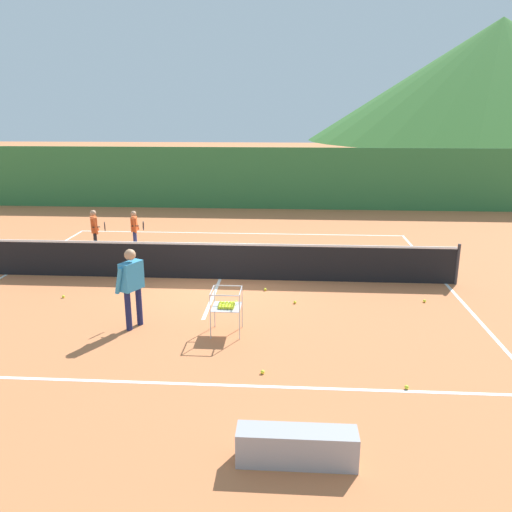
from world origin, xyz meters
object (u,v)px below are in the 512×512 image
(tennis_net, at_px, (220,261))
(tennis_ball_4, at_px, (63,297))
(tennis_ball_0, at_px, (295,302))
(tennis_ball_6, at_px, (424,301))
(tennis_ball_5, at_px, (265,289))
(student_1, at_px, (135,227))
(courtside_bench, at_px, (297,446))
(ball_cart, at_px, (227,306))
(tennis_ball_2, at_px, (236,302))
(tennis_ball_1, at_px, (407,387))
(student_0, at_px, (95,227))
(instructor, at_px, (132,281))
(tennis_ball_3, at_px, (263,372))

(tennis_net, relative_size, tennis_ball_4, 178.36)
(tennis_ball_0, relative_size, tennis_ball_6, 1.00)
(tennis_ball_6, bearing_deg, tennis_ball_5, 171.61)
(student_1, bearing_deg, tennis_ball_4, -95.83)
(courtside_bench, bearing_deg, ball_cart, 109.37)
(tennis_ball_2, distance_m, tennis_ball_5, 1.09)
(ball_cart, bearing_deg, tennis_ball_1, -31.94)
(tennis_ball_0, relative_size, tennis_ball_1, 1.00)
(student_0, xyz_separation_m, tennis_ball_0, (6.09, -3.92, -0.78))
(instructor, distance_m, tennis_ball_1, 5.51)
(tennis_ball_3, bearing_deg, tennis_net, 105.60)
(tennis_ball_0, bearing_deg, tennis_ball_5, 131.29)
(tennis_net, distance_m, tennis_ball_0, 2.58)
(ball_cart, xyz_separation_m, tennis_ball_3, (0.79, -1.59, -0.54))
(student_1, bearing_deg, student_0, -157.11)
(student_0, xyz_separation_m, tennis_ball_3, (5.53, -7.19, -0.78))
(tennis_ball_2, height_order, courtside_bench, courtside_bench)
(tennis_ball_0, distance_m, tennis_ball_2, 1.34)
(instructor, height_order, tennis_ball_5, instructor)
(tennis_ball_4, bearing_deg, tennis_ball_1, -26.80)
(instructor, bearing_deg, tennis_ball_3, -33.01)
(tennis_net, xyz_separation_m, tennis_ball_0, (1.94, -1.64, -0.47))
(instructor, distance_m, tennis_ball_2, 2.59)
(student_0, height_order, ball_cart, student_0)
(tennis_net, relative_size, student_1, 9.74)
(ball_cart, bearing_deg, tennis_net, 99.91)
(student_0, distance_m, courtside_bench, 11.20)
(tennis_ball_1, relative_size, tennis_ball_2, 1.00)
(tennis_ball_0, xyz_separation_m, tennis_ball_2, (-1.34, -0.08, 0.00))
(tennis_ball_3, bearing_deg, courtside_bench, -76.19)
(tennis_ball_3, xyz_separation_m, tennis_ball_6, (3.54, 3.55, 0.00))
(tennis_ball_2, bearing_deg, tennis_ball_5, 55.33)
(courtside_bench, bearing_deg, tennis_ball_1, 46.62)
(student_0, relative_size, tennis_ball_0, 19.84)
(student_0, distance_m, tennis_ball_5, 6.25)
(tennis_ball_0, xyz_separation_m, courtside_bench, (-0.03, -5.48, 0.20))
(tennis_ball_4, bearing_deg, student_0, 99.51)
(tennis_ball_4, height_order, tennis_ball_6, same)
(ball_cart, distance_m, courtside_bench, 4.03)
(tennis_ball_3, height_order, tennis_ball_5, same)
(tennis_ball_6, bearing_deg, student_0, 158.11)
(tennis_ball_1, bearing_deg, tennis_net, 124.95)
(tennis_ball_0, height_order, tennis_ball_6, same)
(tennis_ball_3, bearing_deg, tennis_ball_5, 92.14)
(ball_cart, height_order, tennis_ball_3, ball_cart)
(instructor, relative_size, tennis_ball_1, 24.15)
(student_1, height_order, tennis_ball_2, student_1)
(tennis_ball_0, height_order, tennis_ball_1, same)
(ball_cart, relative_size, tennis_ball_6, 13.22)
(student_1, relative_size, tennis_ball_3, 18.31)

